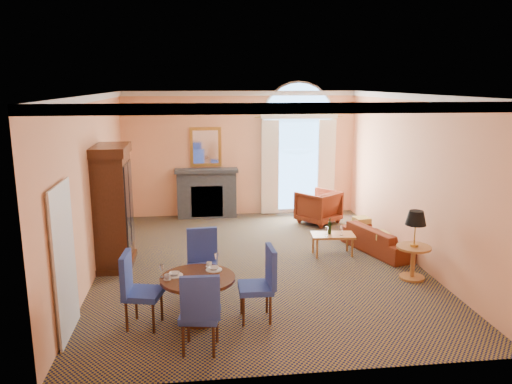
{
  "coord_description": "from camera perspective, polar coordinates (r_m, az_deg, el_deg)",
  "views": [
    {
      "loc": [
        -1.17,
        -9.0,
        3.41
      ],
      "look_at": [
        0.0,
        0.5,
        1.3
      ],
      "focal_mm": 35.0,
      "sensor_mm": 36.0,
      "label": 1
    }
  ],
  "objects": [
    {
      "name": "armoire",
      "position": [
        9.68,
        -16.03,
        -1.85
      ],
      "size": [
        0.66,
        1.17,
        2.29
      ],
      "color": "#32170B",
      "rests_on": "ground"
    },
    {
      "name": "armchair",
      "position": [
        12.39,
        7.12,
        -1.7
      ],
      "size": [
        1.24,
        1.24,
        0.81
      ],
      "primitive_type": "imported",
      "rotation": [
        0.0,
        0.0,
        3.8
      ],
      "color": "maroon",
      "rests_on": "ground"
    },
    {
      "name": "side_table",
      "position": [
        9.17,
        17.68,
        -4.87
      ],
      "size": [
        0.6,
        0.6,
        1.22
      ],
      "color": "#AF6C34",
      "rests_on": "ground"
    },
    {
      "name": "ground",
      "position": [
        9.7,
        0.37,
        -8.16
      ],
      "size": [
        7.5,
        7.5,
        0.0
      ],
      "primitive_type": "plane",
      "color": "#111435",
      "rests_on": "ground"
    },
    {
      "name": "sofa",
      "position": [
        10.6,
        13.94,
        -5.23
      ],
      "size": [
        1.23,
        1.92,
        0.52
      ],
      "primitive_type": "imported",
      "rotation": [
        0.0,
        0.0,
        1.89
      ],
      "color": "maroon",
      "rests_on": "ground"
    },
    {
      "name": "dining_table",
      "position": [
        7.36,
        -6.65,
        -10.89
      ],
      "size": [
        1.08,
        1.08,
        0.88
      ],
      "color": "#32170B",
      "rests_on": "ground"
    },
    {
      "name": "dining_chair_north",
      "position": [
        8.18,
        -6.2,
        -7.53
      ],
      "size": [
        0.53,
        0.54,
        1.11
      ],
      "rotation": [
        0.0,
        0.0,
        3.07
      ],
      "color": "navy",
      "rests_on": "ground"
    },
    {
      "name": "dining_chair_south",
      "position": [
        6.48,
        -6.4,
        -13.07
      ],
      "size": [
        0.56,
        0.56,
        1.11
      ],
      "rotation": [
        0.0,
        0.0,
        -0.16
      ],
      "color": "navy",
      "rests_on": "ground"
    },
    {
      "name": "dining_chair_east",
      "position": [
        7.33,
        0.8,
        -9.88
      ],
      "size": [
        0.52,
        0.51,
        1.11
      ],
      "rotation": [
        0.0,
        0.0,
        1.55
      ],
      "color": "navy",
      "rests_on": "ground"
    },
    {
      "name": "room_envelope",
      "position": [
        9.78,
        -0.27,
        7.14
      ],
      "size": [
        6.04,
        7.52,
        3.45
      ],
      "color": "#FFAD79",
      "rests_on": "ground"
    },
    {
      "name": "dining_chair_west",
      "position": [
        7.31,
        -13.63,
        -10.31
      ],
      "size": [
        0.59,
        0.59,
        1.11
      ],
      "rotation": [
        0.0,
        0.0,
        -1.81
      ],
      "color": "navy",
      "rests_on": "ground"
    },
    {
      "name": "coffee_table",
      "position": [
        10.16,
        8.76,
        -4.93
      ],
      "size": [
        0.89,
        0.55,
        0.76
      ],
      "rotation": [
        0.0,
        0.0,
        -0.09
      ],
      "color": "#AF6C34",
      "rests_on": "ground"
    }
  ]
}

